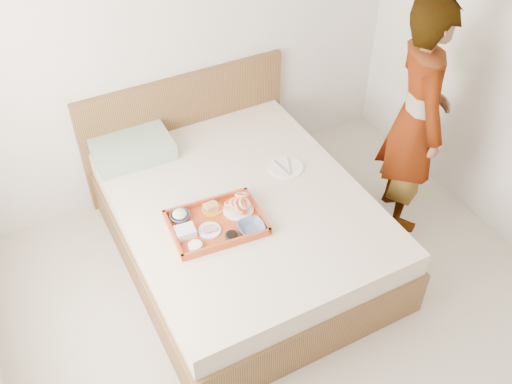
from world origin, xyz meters
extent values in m
cube|color=beige|center=(0.00, 0.00, 0.00)|extent=(3.50, 4.00, 0.01)
cube|color=silver|center=(0.00, 2.00, 1.30)|extent=(3.50, 0.01, 2.60)
cube|color=brown|center=(-0.02, 1.00, 0.27)|extent=(1.65, 2.00, 0.53)
cube|color=brown|center=(-0.02, 1.97, 0.47)|extent=(1.65, 0.06, 0.95)
cube|color=#909C90|center=(-0.51, 1.78, 0.60)|extent=(0.56, 0.39, 0.13)
cube|color=#B53D17|center=(-0.28, 0.85, 0.56)|extent=(0.62, 0.47, 0.05)
cylinder|color=white|center=(-0.10, 0.90, 0.55)|extent=(0.22, 0.22, 0.01)
imported|color=#151E48|center=(-0.11, 0.71, 0.57)|extent=(0.18, 0.18, 0.04)
cylinder|color=black|center=(-0.25, 0.70, 0.56)|extent=(0.09, 0.09, 0.03)
cylinder|color=white|center=(-0.34, 0.82, 0.55)|extent=(0.16, 0.16, 0.01)
cylinder|color=orange|center=(-0.25, 0.98, 0.55)|extent=(0.15, 0.15, 0.01)
imported|color=#151E48|center=(-0.46, 1.00, 0.57)|extent=(0.14, 0.14, 0.04)
cube|color=silver|center=(-0.49, 0.86, 0.57)|extent=(0.13, 0.11, 0.05)
cylinder|color=white|center=(-0.48, 0.73, 0.56)|extent=(0.09, 0.09, 0.03)
cylinder|color=white|center=(0.39, 1.14, 0.54)|extent=(0.30, 0.30, 0.01)
imported|color=silver|center=(1.21, 0.82, 0.88)|extent=(0.64, 0.75, 1.75)
camera|label=1|loc=(-1.25, -1.51, 3.12)|focal=40.22mm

